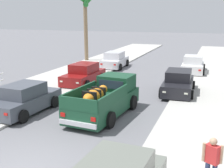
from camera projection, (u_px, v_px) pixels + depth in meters
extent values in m
cube|color=beige|center=(58.00, 81.00, 22.57)|extent=(5.19, 60.00, 0.12)
cube|color=beige|center=(217.00, 94.00, 18.76)|extent=(5.19, 60.00, 0.12)
cube|color=silver|center=(72.00, 82.00, 22.18)|extent=(0.16, 60.00, 0.10)
cube|color=silver|center=(198.00, 92.00, 19.16)|extent=(0.16, 60.00, 0.10)
cube|color=#19472D|center=(104.00, 104.00, 14.79)|extent=(2.32, 5.24, 0.80)
cube|color=#19472D|center=(117.00, 82.00, 16.02)|extent=(1.83, 1.63, 0.80)
cube|color=#283342|center=(111.00, 85.00, 15.34)|extent=(1.38, 0.17, 0.44)
cube|color=#283342|center=(122.00, 79.00, 16.69)|extent=(1.46, 0.17, 0.48)
cube|color=#19472D|center=(79.00, 93.00, 14.23)|extent=(0.36, 3.30, 0.56)
cube|color=#19472D|center=(114.00, 97.00, 13.50)|extent=(0.36, 3.30, 0.56)
cube|color=#19472D|center=(78.00, 105.00, 12.40)|extent=(1.88, 0.25, 0.56)
cube|color=silver|center=(77.00, 124.00, 12.52)|extent=(1.83, 0.26, 0.20)
cylinder|color=black|center=(100.00, 98.00, 16.59)|extent=(0.32, 0.78, 0.76)
cylinder|color=black|center=(133.00, 102.00, 15.80)|extent=(0.32, 0.78, 0.76)
cylinder|color=black|center=(73.00, 114.00, 13.99)|extent=(0.32, 0.78, 0.76)
cylinder|color=black|center=(110.00, 120.00, 13.20)|extent=(0.32, 0.78, 0.76)
cube|color=red|center=(63.00, 115.00, 12.77)|extent=(0.22, 0.06, 0.18)
cube|color=red|center=(93.00, 120.00, 12.17)|extent=(0.22, 0.06, 0.18)
ellipsoid|color=orange|center=(94.00, 96.00, 13.69)|extent=(0.83, 1.75, 0.60)
sphere|color=orange|center=(103.00, 89.00, 14.52)|extent=(0.44, 0.44, 0.44)
cube|color=black|center=(89.00, 98.00, 13.28)|extent=(0.72, 0.18, 0.61)
cube|color=black|center=(94.00, 96.00, 13.69)|extent=(0.72, 0.18, 0.61)
cube|color=black|center=(99.00, 93.00, 14.11)|extent=(0.72, 0.18, 0.61)
cube|color=maroon|center=(84.00, 77.00, 21.49)|extent=(1.87, 4.25, 0.72)
cube|color=maroon|center=(84.00, 68.00, 21.43)|extent=(1.58, 2.14, 0.64)
cube|color=#283342|center=(78.00, 70.00, 20.55)|extent=(1.37, 0.12, 0.52)
cube|color=#283342|center=(90.00, 66.00, 22.31)|extent=(1.34, 0.12, 0.50)
cylinder|color=black|center=(87.00, 85.00, 20.04)|extent=(0.24, 0.65, 0.64)
cylinder|color=black|center=(64.00, 83.00, 20.68)|extent=(0.24, 0.65, 0.64)
cylinder|color=black|center=(102.00, 78.00, 22.40)|extent=(0.24, 0.65, 0.64)
cylinder|color=black|center=(81.00, 76.00, 23.04)|extent=(0.24, 0.65, 0.64)
cube|color=red|center=(103.00, 71.00, 23.16)|extent=(0.20, 0.05, 0.12)
cube|color=white|center=(77.00, 83.00, 19.35)|extent=(0.20, 0.05, 0.10)
cube|color=red|center=(88.00, 70.00, 23.61)|extent=(0.20, 0.05, 0.12)
cube|color=white|center=(61.00, 81.00, 19.78)|extent=(0.20, 0.05, 0.10)
cube|color=black|center=(178.00, 86.00, 18.85)|extent=(1.95, 4.28, 0.72)
cube|color=black|center=(179.00, 75.00, 18.78)|extent=(1.61, 2.17, 0.64)
cube|color=#283342|center=(177.00, 79.00, 17.89)|extent=(1.37, 0.14, 0.52)
cube|color=#283342|center=(180.00, 73.00, 19.69)|extent=(1.34, 0.14, 0.50)
cylinder|color=black|center=(191.00, 95.00, 17.42)|extent=(0.25, 0.65, 0.64)
cylinder|color=black|center=(161.00, 93.00, 17.94)|extent=(0.25, 0.65, 0.64)
cylinder|color=black|center=(193.00, 86.00, 19.85)|extent=(0.25, 0.65, 0.64)
cylinder|color=black|center=(166.00, 84.00, 20.37)|extent=(0.25, 0.65, 0.64)
cube|color=red|center=(190.00, 78.00, 20.60)|extent=(0.20, 0.05, 0.12)
cube|color=white|center=(186.00, 94.00, 16.69)|extent=(0.20, 0.05, 0.10)
cube|color=red|center=(172.00, 77.00, 20.97)|extent=(0.20, 0.05, 0.12)
cube|color=white|center=(164.00, 92.00, 17.04)|extent=(0.20, 0.05, 0.10)
cube|color=silver|center=(115.00, 62.00, 28.34)|extent=(1.95, 4.27, 0.72)
cube|color=silver|center=(114.00, 55.00, 28.09)|extent=(1.61, 2.17, 0.64)
cube|color=#283342|center=(117.00, 54.00, 29.00)|extent=(1.37, 0.14, 0.52)
cube|color=#283342|center=(111.00, 57.00, 27.20)|extent=(1.34, 0.14, 0.50)
cylinder|color=black|center=(110.00, 62.00, 29.86)|extent=(0.25, 0.65, 0.64)
cylinder|color=black|center=(127.00, 63.00, 29.34)|extent=(0.25, 0.65, 0.64)
cylinder|color=black|center=(102.00, 66.00, 27.44)|extent=(0.25, 0.65, 0.64)
cylinder|color=black|center=(120.00, 67.00, 26.92)|extent=(0.25, 0.65, 0.64)
cube|color=red|center=(101.00, 64.00, 26.54)|extent=(0.20, 0.05, 0.12)
cube|color=white|center=(115.00, 58.00, 30.46)|extent=(0.20, 0.05, 0.10)
cube|color=red|center=(115.00, 65.00, 26.17)|extent=(0.20, 0.05, 0.12)
cube|color=white|center=(126.00, 59.00, 30.11)|extent=(0.20, 0.05, 0.10)
cube|color=silver|center=(193.00, 67.00, 25.71)|extent=(1.89, 4.25, 0.72)
cube|color=silver|center=(193.00, 59.00, 25.46)|extent=(1.59, 2.15, 0.64)
cube|color=#283342|center=(194.00, 58.00, 26.36)|extent=(1.37, 0.12, 0.52)
cube|color=#283342|center=(193.00, 61.00, 24.56)|extent=(1.34, 0.12, 0.50)
cylinder|color=black|center=(183.00, 66.00, 27.23)|extent=(0.24, 0.65, 0.64)
cylinder|color=black|center=(204.00, 67.00, 26.69)|extent=(0.24, 0.65, 0.64)
cylinder|color=black|center=(181.00, 71.00, 24.82)|extent=(0.24, 0.65, 0.64)
cylinder|color=black|center=(203.00, 73.00, 24.28)|extent=(0.24, 0.65, 0.64)
cube|color=red|center=(184.00, 69.00, 23.92)|extent=(0.20, 0.05, 0.12)
cube|color=white|center=(187.00, 62.00, 27.83)|extent=(0.20, 0.05, 0.10)
cube|color=red|center=(200.00, 70.00, 23.54)|extent=(0.20, 0.05, 0.12)
cube|color=white|center=(201.00, 63.00, 27.46)|extent=(0.20, 0.05, 0.10)
cube|color=#474C56|center=(25.00, 102.00, 15.27)|extent=(1.99, 4.29, 0.72)
cube|color=#474C56|center=(23.00, 90.00, 15.02)|extent=(1.63, 2.18, 0.64)
cube|color=#283342|center=(35.00, 86.00, 15.90)|extent=(1.37, 0.16, 0.52)
cube|color=#283342|center=(10.00, 95.00, 14.16)|extent=(1.34, 0.15, 0.50)
cylinder|color=black|center=(28.00, 98.00, 16.83)|extent=(0.26, 0.65, 0.64)
cylinder|color=black|center=(54.00, 102.00, 16.14)|extent=(0.26, 0.65, 0.64)
cylinder|color=black|center=(23.00, 116.00, 13.81)|extent=(0.26, 0.65, 0.64)
cube|color=white|center=(40.00, 91.00, 17.38)|extent=(0.20, 0.05, 0.10)
cube|color=red|center=(6.00, 114.00, 13.11)|extent=(0.20, 0.05, 0.12)
cube|color=white|center=(58.00, 93.00, 16.91)|extent=(0.20, 0.05, 0.10)
cube|color=#283342|center=(127.00, 157.00, 8.01)|extent=(1.34, 0.15, 0.50)
cube|color=red|center=(159.00, 163.00, 8.82)|extent=(0.20, 0.05, 0.12)
cube|color=red|center=(119.00, 155.00, 9.30)|extent=(0.20, 0.05, 0.12)
cylinder|color=#846B4C|center=(86.00, 28.00, 31.61)|extent=(0.41, 0.55, 7.20)
cube|color=red|center=(212.00, 154.00, 8.38)|extent=(0.44, 0.38, 0.55)
sphere|color=tan|center=(213.00, 142.00, 8.29)|extent=(0.22, 0.22, 0.22)
cylinder|color=tan|center=(204.00, 152.00, 8.46)|extent=(0.09, 0.09, 0.55)
cylinder|color=tan|center=(221.00, 154.00, 8.30)|extent=(0.09, 0.09, 0.55)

